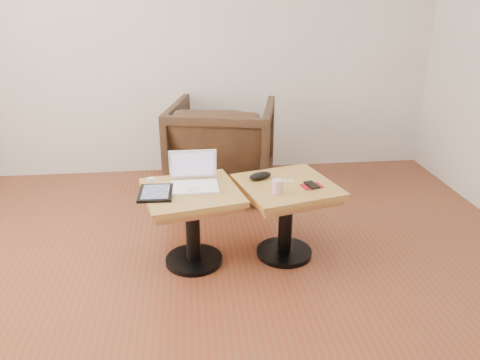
{
  "coord_description": "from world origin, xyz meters",
  "views": [
    {
      "loc": [
        -0.04,
        -2.09,
        1.65
      ],
      "look_at": [
        0.25,
        0.54,
        0.56
      ],
      "focal_mm": 35.0,
      "sensor_mm": 36.0,
      "label": 1
    }
  ],
  "objects": [
    {
      "name": "room_shell",
      "position": [
        0.0,
        0.0,
        1.35
      ],
      "size": [
        4.52,
        4.52,
        2.71
      ],
      "color": "maroon",
      "rests_on": "ground"
    },
    {
      "name": "side_table_left",
      "position": [
        -0.05,
        0.54,
        0.38
      ],
      "size": [
        0.67,
        0.67,
        0.51
      ],
      "rotation": [
        0.0,
        0.0,
        0.21
      ],
      "color": "black",
      "rests_on": "ground"
    },
    {
      "name": "side_table_right",
      "position": [
        0.55,
        0.57,
        0.38
      ],
      "size": [
        0.69,
        0.69,
        0.51
      ],
      "rotation": [
        0.0,
        0.0,
        0.26
      ],
      "color": "black",
      "rests_on": "ground"
    },
    {
      "name": "laptop",
      "position": [
        -0.04,
        0.6,
        0.55
      ],
      "size": [
        0.3,
        0.25,
        0.21
      ],
      "rotation": [
        0.0,
        0.0,
        0.01
      ],
      "color": "white",
      "rests_on": "side_table_left"
    },
    {
      "name": "tablet",
      "position": [
        -0.26,
        0.5,
        0.52
      ],
      "size": [
        0.21,
        0.26,
        0.02
      ],
      "rotation": [
        0.0,
        0.0,
        -0.03
      ],
      "color": "black",
      "rests_on": "side_table_left"
    },
    {
      "name": "charging_adapter",
      "position": [
        -0.31,
        0.7,
        0.52
      ],
      "size": [
        0.05,
        0.05,
        0.02
      ],
      "primitive_type": "cube",
      "rotation": [
        0.0,
        0.0,
        0.32
      ],
      "color": "white",
      "rests_on": "side_table_left"
    },
    {
      "name": "glasses_case",
      "position": [
        0.39,
        0.66,
        0.54
      ],
      "size": [
        0.17,
        0.12,
        0.05
      ],
      "primitive_type": "ellipsoid",
      "rotation": [
        0.0,
        0.0,
        0.38
      ],
      "color": "black",
      "rests_on": "side_table_right"
    },
    {
      "name": "striped_cup",
      "position": [
        0.46,
        0.43,
        0.55
      ],
      "size": [
        0.08,
        0.08,
        0.08
      ],
      "primitive_type": "cylinder",
      "rotation": [
        0.0,
        0.0,
        0.24
      ],
      "color": "#BF527D",
      "rests_on": "side_table_right"
    },
    {
      "name": "earbuds_tangle",
      "position": [
        0.56,
        0.6,
        0.52
      ],
      "size": [
        0.07,
        0.05,
        0.01
      ],
      "color": "white",
      "rests_on": "side_table_right"
    },
    {
      "name": "phone_on_sleeve",
      "position": [
        0.69,
        0.51,
        0.52
      ],
      "size": [
        0.14,
        0.12,
        0.02
      ],
      "rotation": [
        0.0,
        0.0,
        0.23
      ],
      "color": "maroon",
      "rests_on": "side_table_right"
    },
    {
      "name": "armchair",
      "position": [
        0.23,
        1.71,
        0.39
      ],
      "size": [
        1.01,
        1.03,
        0.79
      ],
      "primitive_type": "imported",
      "rotation": [
        0.0,
        0.0,
        2.91
      ],
      "color": "black",
      "rests_on": "ground"
    }
  ]
}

